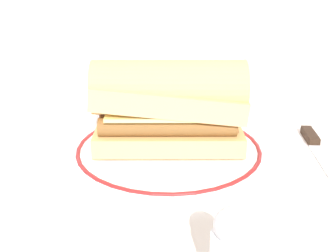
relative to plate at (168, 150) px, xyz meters
name	(u,v)px	position (x,y,z in m)	size (l,w,h in m)	color
ground_plane	(173,162)	(0.00, -0.02, -0.01)	(1.50, 1.50, 0.00)	silver
plate	(168,150)	(0.00, 0.00, 0.00)	(0.28, 0.28, 0.01)	white
sausage_sandwich	(168,104)	(0.00, 0.00, 0.07)	(0.22, 0.13, 0.12)	#E5AF67
drinking_glass	(262,81)	(0.22, 0.16, 0.04)	(0.07, 0.07, 0.11)	silver
salt_shaker	(231,250)	(-0.01, -0.26, 0.03)	(0.03, 0.03, 0.08)	white
butter_knife	(316,146)	(0.22, -0.03, 0.00)	(0.06, 0.15, 0.01)	silver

